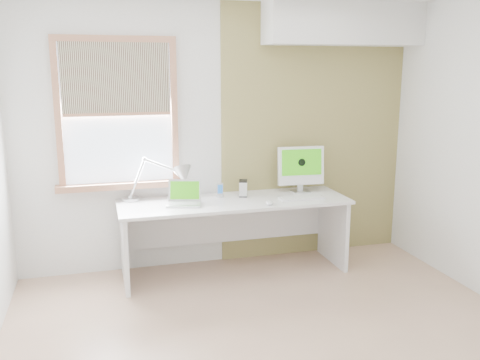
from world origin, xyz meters
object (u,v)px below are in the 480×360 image
object	(u,v)px
external_drive	(243,188)
imac	(301,167)
desk	(233,218)
laptop	(184,198)
desk_lamp	(173,178)

from	to	relation	value
external_drive	imac	bearing A→B (deg)	2.31
desk	laptop	xyz separation A→B (m)	(-0.48, -0.06, 0.25)
desk_lamp	external_drive	size ratio (longest dim) A/B	4.47
desk_lamp	imac	world-z (taller)	imac
desk	desk_lamp	world-z (taller)	desk_lamp
external_drive	imac	xyz separation A→B (m)	(0.62, 0.02, 0.18)
imac	external_drive	bearing A→B (deg)	-177.69
desk_lamp	laptop	world-z (taller)	desk_lamp
laptop	desk	bearing A→B (deg)	7.51
imac	laptop	bearing A→B (deg)	-172.47
laptop	imac	distance (m)	1.26
desk	laptop	size ratio (longest dim) A/B	6.04
desk	imac	xyz separation A→B (m)	(0.74, 0.10, 0.46)
desk	imac	world-z (taller)	imac
desk_lamp	imac	size ratio (longest dim) A/B	1.49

